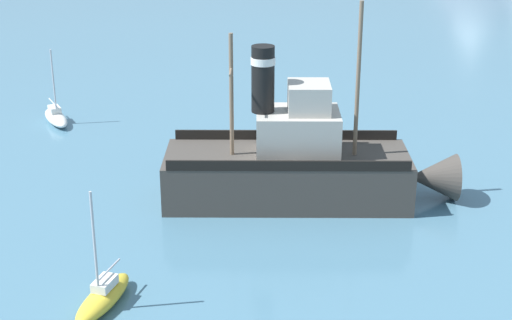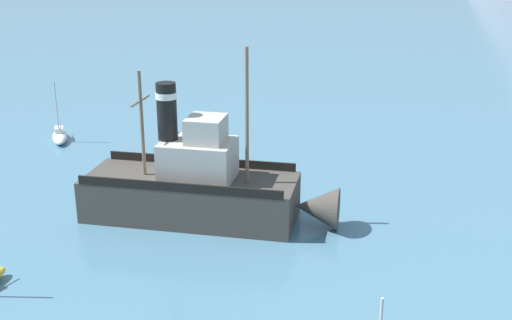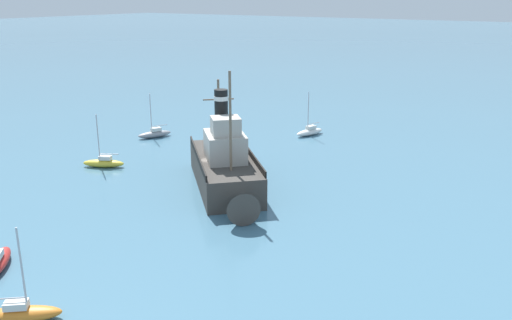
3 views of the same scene
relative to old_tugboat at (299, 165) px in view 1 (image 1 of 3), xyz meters
name	(u,v)px [view 1 (image 1 of 3)]	position (x,y,z in m)	size (l,w,h in m)	color
ground_plane	(293,202)	(0.07, -0.51, -1.83)	(600.00, 600.00, 0.00)	#477289
old_tugboat	(299,165)	(0.00, 0.00, 0.00)	(12.51, 12.63, 9.90)	#423D38
sailboat_white	(56,117)	(-19.05, -2.41, -1.40)	(3.96, 2.17, 4.90)	white
sailboat_yellow	(103,296)	(1.62, -12.68, -1.40)	(2.78, 3.86, 4.90)	gold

